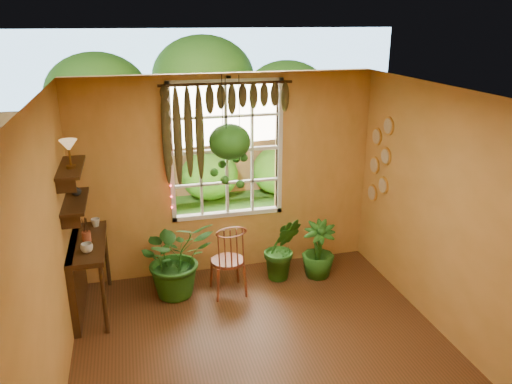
# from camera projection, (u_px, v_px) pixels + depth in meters

# --- Properties ---
(floor) EXTENTS (4.50, 4.50, 0.00)m
(floor) POSITION_uv_depth(u_px,v_px,m) (273.00, 368.00, 5.05)
(floor) COLOR #552D18
(floor) RESTS_ON ground
(ceiling) EXTENTS (4.50, 4.50, 0.00)m
(ceiling) POSITION_uv_depth(u_px,v_px,m) (277.00, 101.00, 4.16)
(ceiling) COLOR white
(ceiling) RESTS_ON wall_back
(wall_back) EXTENTS (4.00, 0.00, 4.00)m
(wall_back) POSITION_uv_depth(u_px,v_px,m) (227.00, 176.00, 6.66)
(wall_back) COLOR gold
(wall_back) RESTS_ON floor
(wall_left) EXTENTS (0.00, 4.50, 4.50)m
(wall_left) POSITION_uv_depth(u_px,v_px,m) (44.00, 274.00, 4.13)
(wall_left) COLOR gold
(wall_left) RESTS_ON floor
(wall_right) EXTENTS (0.00, 4.50, 4.50)m
(wall_right) POSITION_uv_depth(u_px,v_px,m) (463.00, 226.00, 5.08)
(wall_right) COLOR gold
(wall_right) RESTS_ON floor
(window) EXTENTS (1.52, 0.10, 1.86)m
(window) POSITION_uv_depth(u_px,v_px,m) (226.00, 150.00, 6.57)
(window) COLOR white
(window) RESTS_ON wall_back
(valance_vine) EXTENTS (1.70, 0.12, 1.10)m
(valance_vine) POSITION_uv_depth(u_px,v_px,m) (221.00, 108.00, 6.25)
(valance_vine) COLOR #36220E
(valance_vine) RESTS_ON window
(string_lights) EXTENTS (0.03, 0.03, 1.54)m
(string_lights) POSITION_uv_depth(u_px,v_px,m) (169.00, 152.00, 6.29)
(string_lights) COLOR #FF2633
(string_lights) RESTS_ON window
(wall_plates) EXTENTS (0.04, 0.32, 1.10)m
(wall_plates) POSITION_uv_depth(u_px,v_px,m) (380.00, 161.00, 6.64)
(wall_plates) COLOR #FCF5CE
(wall_plates) RESTS_ON wall_right
(counter_ledge) EXTENTS (0.40, 1.20, 0.90)m
(counter_ledge) POSITION_uv_depth(u_px,v_px,m) (81.00, 269.00, 5.88)
(counter_ledge) COLOR #36220E
(counter_ledge) RESTS_ON floor
(shelf_lower) EXTENTS (0.25, 0.90, 0.04)m
(shelf_lower) POSITION_uv_depth(u_px,v_px,m) (75.00, 201.00, 5.61)
(shelf_lower) COLOR #36220E
(shelf_lower) RESTS_ON wall_left
(shelf_upper) EXTENTS (0.25, 0.90, 0.04)m
(shelf_upper) POSITION_uv_depth(u_px,v_px,m) (71.00, 167.00, 5.48)
(shelf_upper) COLOR #36220E
(shelf_upper) RESTS_ON wall_left
(backyard) EXTENTS (14.00, 10.00, 12.00)m
(backyard) POSITION_uv_depth(u_px,v_px,m) (197.00, 117.00, 10.96)
(backyard) COLOR #235618
(backyard) RESTS_ON ground
(windsor_chair) EXTENTS (0.45, 0.48, 1.13)m
(windsor_chair) POSITION_uv_depth(u_px,v_px,m) (229.00, 270.00, 6.32)
(windsor_chair) COLOR brown
(windsor_chair) RESTS_ON floor
(potted_plant_left) EXTENTS (1.08, 0.99, 1.03)m
(potted_plant_left) POSITION_uv_depth(u_px,v_px,m) (176.00, 257.00, 6.25)
(potted_plant_left) COLOR #1C4A13
(potted_plant_left) RESTS_ON floor
(potted_plant_mid) EXTENTS (0.55, 0.46, 0.90)m
(potted_plant_mid) POSITION_uv_depth(u_px,v_px,m) (282.00, 248.00, 6.65)
(potted_plant_mid) COLOR #1C4A13
(potted_plant_mid) RESTS_ON floor
(potted_plant_right) EXTENTS (0.56, 0.56, 0.78)m
(potted_plant_right) POSITION_uv_depth(u_px,v_px,m) (318.00, 250.00, 6.73)
(potted_plant_right) COLOR #1C4A13
(potted_plant_right) RESTS_ON floor
(hanging_basket) EXTENTS (0.53, 0.53, 1.41)m
(hanging_basket) POSITION_uv_depth(u_px,v_px,m) (230.00, 144.00, 6.27)
(hanging_basket) COLOR black
(hanging_basket) RESTS_ON ceiling
(cup_a) EXTENTS (0.15, 0.15, 0.11)m
(cup_a) POSITION_uv_depth(u_px,v_px,m) (87.00, 248.00, 5.50)
(cup_a) COLOR silver
(cup_a) RESTS_ON counter_ledge
(cup_b) EXTENTS (0.11, 0.11, 0.10)m
(cup_b) POSITION_uv_depth(u_px,v_px,m) (96.00, 223.00, 6.18)
(cup_b) COLOR beige
(cup_b) RESTS_ON counter_ledge
(brush_jar) EXTENTS (0.10, 0.10, 0.37)m
(brush_jar) POSITION_uv_depth(u_px,v_px,m) (86.00, 230.00, 5.74)
(brush_jar) COLOR #98472C
(brush_jar) RESTS_ON counter_ledge
(shelf_vase) EXTENTS (0.13, 0.13, 0.12)m
(shelf_vase) POSITION_uv_depth(u_px,v_px,m) (76.00, 190.00, 5.74)
(shelf_vase) COLOR #B2AD99
(shelf_vase) RESTS_ON shelf_lower
(tiffany_lamp) EXTENTS (0.19, 0.19, 0.31)m
(tiffany_lamp) POSITION_uv_depth(u_px,v_px,m) (69.00, 147.00, 5.31)
(tiffany_lamp) COLOR brown
(tiffany_lamp) RESTS_ON shelf_upper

